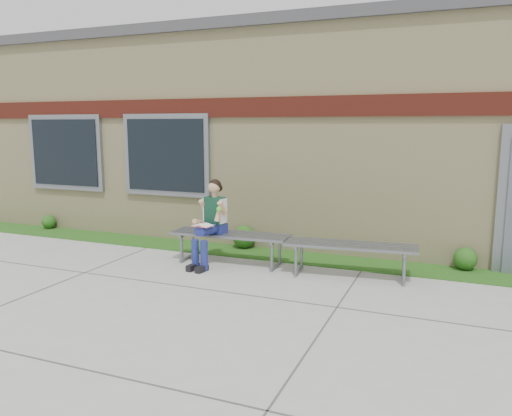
% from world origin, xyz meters
% --- Properties ---
extents(ground, '(80.00, 80.00, 0.00)m').
position_xyz_m(ground, '(0.00, 0.00, 0.00)').
color(ground, '#9E9E99').
rests_on(ground, ground).
extents(grass_strip, '(16.00, 0.80, 0.02)m').
position_xyz_m(grass_strip, '(0.00, 2.60, 0.01)').
color(grass_strip, '#285015').
rests_on(grass_strip, ground).
extents(school_building, '(16.20, 6.22, 4.20)m').
position_xyz_m(school_building, '(-0.00, 5.99, 2.10)').
color(school_building, beige).
rests_on(school_building, ground).
extents(bench_left, '(2.01, 0.65, 0.52)m').
position_xyz_m(bench_left, '(-1.12, 1.86, 0.40)').
color(bench_left, slate).
rests_on(bench_left, ground).
extents(bench_right, '(2.02, 0.75, 0.51)m').
position_xyz_m(bench_right, '(0.88, 1.86, 0.40)').
color(bench_right, slate).
rests_on(bench_right, ground).
extents(girl, '(0.48, 0.84, 1.41)m').
position_xyz_m(girl, '(-1.37, 1.65, 0.75)').
color(girl, navy).
rests_on(girl, ground).
extents(shrub_west, '(0.30, 0.30, 0.30)m').
position_xyz_m(shrub_west, '(-6.01, 2.85, 0.17)').
color(shrub_west, '#285015').
rests_on(shrub_west, grass_strip).
extents(shrub_mid, '(0.42, 0.42, 0.42)m').
position_xyz_m(shrub_mid, '(-1.29, 2.85, 0.23)').
color(shrub_mid, '#285015').
rests_on(shrub_mid, grass_strip).
extents(shrub_east, '(0.36, 0.36, 0.36)m').
position_xyz_m(shrub_east, '(2.52, 2.85, 0.20)').
color(shrub_east, '#285015').
rests_on(shrub_east, grass_strip).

